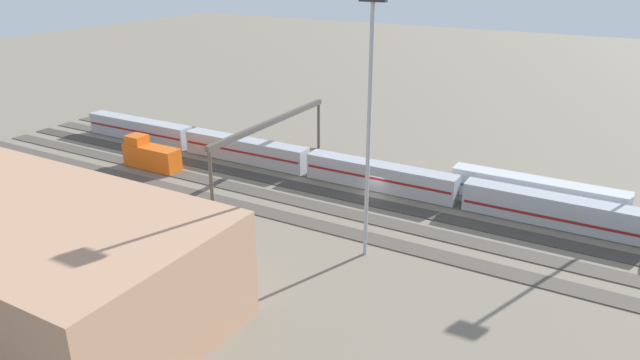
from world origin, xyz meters
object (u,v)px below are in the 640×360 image
object	(u,v)px
train_on_track_4	(151,155)
signal_gantry	(271,128)
train_on_track_1	(636,211)
light_mast_1	(370,98)
maintenance_shed	(25,257)
train_on_track_2	(366,173)

from	to	relation	value
train_on_track_4	signal_gantry	size ratio (longest dim) A/B	0.33
train_on_track_1	light_mast_1	size ratio (longest dim) A/B	1.62
light_mast_1	maintenance_shed	size ratio (longest dim) A/B	0.73
train_on_track_1	light_mast_1	distance (m)	39.26
train_on_track_4	maintenance_shed	xyz separation A→B (m)	(-18.17, 34.09, 3.18)
light_mast_1	maintenance_shed	bearing A→B (deg)	46.54
train_on_track_1	maintenance_shed	world-z (taller)	maintenance_shed
light_mast_1	maintenance_shed	xyz separation A→B (m)	(24.00, 25.33, -13.02)
train_on_track_4	signal_gantry	bearing A→B (deg)	-157.87
signal_gantry	maintenance_shed	world-z (taller)	maintenance_shed
train_on_track_4	light_mast_1	size ratio (longest dim) A/B	0.34
train_on_track_4	train_on_track_2	xyz separation A→B (m)	(-33.47, -10.00, -0.09)
train_on_track_1	train_on_track_2	bearing A→B (deg)	8.06
train_on_track_4	maintenance_shed	bearing A→B (deg)	118.06
train_on_track_4	light_mast_1	world-z (taller)	light_mast_1
train_on_track_2	light_mast_1	distance (m)	26.32
train_on_track_2	maintenance_shed	size ratio (longest dim) A/B	2.88
train_on_track_2	light_mast_1	xyz separation A→B (m)	(-8.69, 18.76, 16.29)
train_on_track_1	train_on_track_2	xyz separation A→B (m)	(35.33, 5.00, 0.06)
light_mast_1	signal_gantry	bearing A→B (deg)	-34.43
train_on_track_1	train_on_track_2	size ratio (longest dim) A/B	0.41
train_on_track_2	maintenance_shed	xyz separation A→B (m)	(15.31, 44.09, 3.27)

